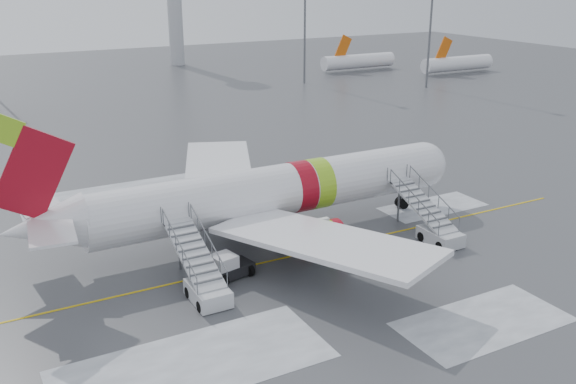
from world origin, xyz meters
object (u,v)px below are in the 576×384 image
airstair_fwd (434,226)px  airliner (264,194)px  pushback_tug (228,267)px  airstair_aft (203,280)px

airstair_fwd → airliner: bearing=148.7°
airstair_fwd → pushback_tug: airstair_fwd is taller
airliner → airstair_fwd: (10.76, -6.54, -2.35)m
airliner → pushback_tug: (-5.07, -4.94, -2.68)m
airstair_fwd → airstair_aft: 18.19m
airliner → pushback_tug: airliner is taller
airstair_aft → pushback_tug: airstair_aft is taller
airliner → airstair_aft: size_ratio=4.55×
airstair_aft → pushback_tug: (2.35, 1.60, -0.33)m
airstair_fwd → pushback_tug: bearing=174.2°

